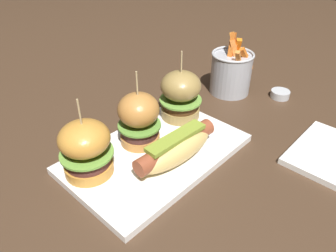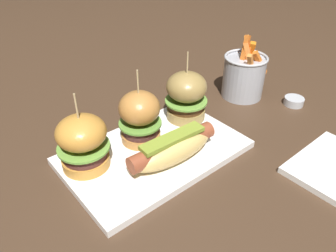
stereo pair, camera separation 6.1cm
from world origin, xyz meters
name	(u,v)px [view 1 (the left image)]	position (x,y,z in m)	size (l,w,h in m)	color
ground_plane	(156,156)	(0.00, 0.00, 0.00)	(3.00, 3.00, 0.00)	#422D1E
platter_main	(156,153)	(0.00, 0.00, 0.01)	(0.34, 0.21, 0.01)	white
hot_dog	(176,148)	(0.01, -0.04, 0.04)	(0.18, 0.07, 0.05)	#D8B464
slider_left	(86,148)	(-0.12, 0.04, 0.06)	(0.09, 0.09, 0.14)	#C98835
slider_center	(140,118)	(0.00, 0.04, 0.07)	(0.08, 0.08, 0.15)	#B87938
slider_right	(181,94)	(0.12, 0.05, 0.07)	(0.09, 0.09, 0.15)	olive
fries_bucket	(231,72)	(0.32, 0.05, 0.06)	(0.10, 0.10, 0.15)	#A8AAB2
sauce_ramekin	(280,94)	(0.38, -0.06, 0.01)	(0.05, 0.05, 0.02)	#B7BABF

